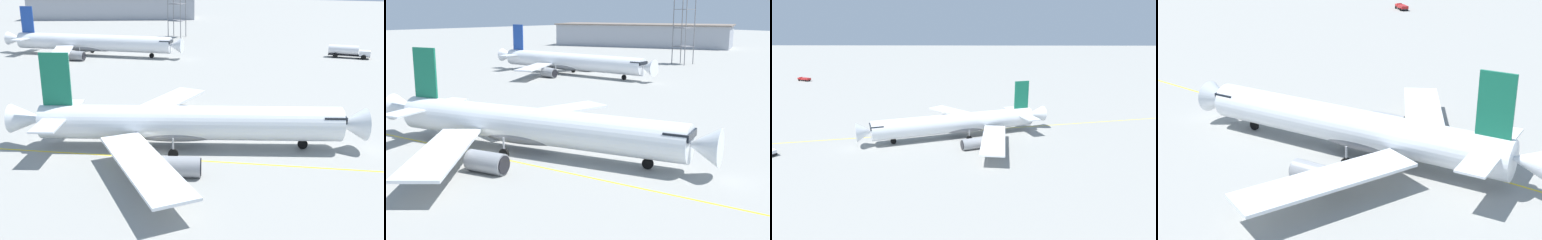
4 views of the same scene
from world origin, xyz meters
The scene contains 4 objects.
ground_plane centered at (0.00, 0.00, 0.00)m, with size 600.00×600.00×0.00m, color gray.
airliner_main centered at (-4.34, 2.03, 2.76)m, with size 34.15×38.05×10.67m.
ops_pickup_truck centered at (65.11, 66.24, 0.81)m, with size 4.06×5.86×1.41m.
taxiway_centreline centered at (-1.58, 5.64, 0.00)m, with size 42.08×176.18×0.01m.
Camera 3 is at (-70.32, -0.09, 22.13)m, focal length 31.98 mm.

